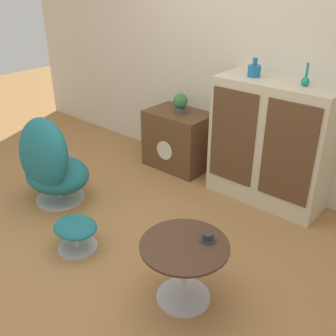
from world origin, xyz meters
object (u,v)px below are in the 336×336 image
at_px(egg_chair, 50,165).
at_px(vase_leftmost, 254,70).
at_px(coffee_table, 184,263).
at_px(tv_console, 178,140).
at_px(sideboard, 270,143).
at_px(teacup, 208,237).
at_px(ottoman, 76,230).
at_px(vase_inner_left, 306,80).
at_px(potted_plant, 180,102).

bearing_deg(egg_chair, vase_leftmost, 48.05).
bearing_deg(vase_leftmost, coffee_table, -73.16).
bearing_deg(tv_console, sideboard, 0.37).
bearing_deg(coffee_table, vase_leftmost, 106.84).
height_order(vase_leftmost, teacup, vase_leftmost).
distance_m(tv_console, ottoman, 1.70).
xyz_separation_m(tv_console, vase_inner_left, (1.31, 0.01, 0.88)).
bearing_deg(sideboard, vase_inner_left, 0.96).
relative_size(vase_leftmost, potted_plant, 0.79).
bearing_deg(potted_plant, sideboard, 0.35).
relative_size(sideboard, teacup, 10.20).
distance_m(sideboard, potted_plant, 1.07).
relative_size(tv_console, potted_plant, 3.34).
bearing_deg(tv_console, vase_leftmost, 0.74).
height_order(egg_chair, vase_leftmost, vase_leftmost).
xyz_separation_m(egg_chair, potted_plant, (0.42, 1.37, 0.35)).
bearing_deg(vase_leftmost, tv_console, -179.26).
relative_size(coffee_table, teacup, 5.11).
height_order(ottoman, teacup, teacup).
bearing_deg(teacup, egg_chair, 179.09).
distance_m(tv_console, teacup, 1.97).
distance_m(vase_leftmost, potted_plant, 0.94).
relative_size(tv_console, ottoman, 1.85).
relative_size(ottoman, teacup, 3.30).
distance_m(potted_plant, teacup, 1.97).
distance_m(coffee_table, teacup, 0.23).
distance_m(tv_console, vase_inner_left, 1.58).
relative_size(sideboard, tv_console, 1.67).
distance_m(tv_console, coffee_table, 2.01).
bearing_deg(ottoman, vase_inner_left, 59.73).
height_order(tv_console, ottoman, tv_console).
xyz_separation_m(tv_console, ottoman, (0.33, -1.67, -0.15)).
relative_size(sideboard, potted_plant, 5.57).
distance_m(egg_chair, potted_plant, 1.47).
relative_size(sideboard, coffee_table, 1.99).
bearing_deg(sideboard, vase_leftmost, 179.07).
distance_m(egg_chair, ottoman, 0.82).
relative_size(tv_console, egg_chair, 0.79).
bearing_deg(tv_console, egg_chair, -106.29).
xyz_separation_m(egg_chair, teacup, (1.79, -0.03, 0.08)).
bearing_deg(coffee_table, potted_plant, 130.07).
relative_size(vase_leftmost, teacup, 1.45).
relative_size(sideboard, vase_inner_left, 6.15).
xyz_separation_m(coffee_table, teacup, (0.08, 0.13, 0.17)).
bearing_deg(potted_plant, ottoman, -79.42).
bearing_deg(vase_leftmost, teacup, -68.67).
distance_m(ottoman, coffee_table, 0.99).
xyz_separation_m(ottoman, vase_leftmost, (0.51, 1.68, 1.03)).
relative_size(sideboard, ottoman, 3.09).
relative_size(tv_console, teacup, 6.11).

